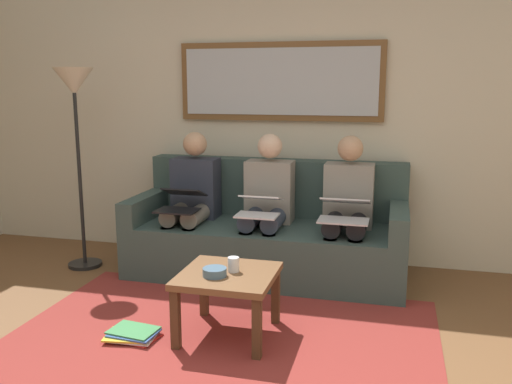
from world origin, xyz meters
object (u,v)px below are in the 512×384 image
Objects in this scene: bowl at (215,272)px; magazine_stack at (133,334)px; cup at (233,264)px; standing_lamp at (75,104)px; couch at (269,235)px; person_right at (192,197)px; laptop_black at (181,200)px; laptop_white at (259,205)px; framed_mirror at (280,82)px; person_middle at (267,201)px; coffee_table at (228,283)px; person_left at (347,205)px.

magazine_stack is at bearing 13.43° from bowl.
standing_lamp is (1.61, -0.92, 0.92)m from cup.
cup is 0.27× the size of magazine_stack.
cup is at bearing -129.02° from bowl.
couch is at bearing -170.20° from standing_lamp.
cup is 0.08× the size of person_right.
person_right reaches higher than laptop_black.
laptop_white is 0.30× the size of person_right.
framed_mirror reaches higher than standing_lamp.
couch is 1.93× the size of person_right.
laptop_white is 1.72m from standing_lamp.
person_middle is (0.00, 0.46, -0.94)m from framed_mirror.
cup reaches higher than coffee_table.
magazine_stack is (0.52, 1.41, -0.28)m from couch.
person_middle reaches higher than cup.
framed_mirror is 2.02m from bowl.
person_right reaches higher than magazine_stack.
framed_mirror reaches higher than couch.
person_left is at bearing -130.81° from magazine_stack.
person_left reaches higher than coffee_table.
coffee_table is 1.33m from person_left.
bowl is 0.43× the size of magazine_stack.
person_left is at bearing -118.01° from coffee_table.
magazine_stack is at bearing 131.93° from standing_lamp.
framed_mirror is at bearing -144.48° from person_right.
magazine_stack is 0.20× the size of standing_lamp.
person_right is 0.69× the size of standing_lamp.
person_right is at bearing 0.00° from person_middle.
couch is at bearing -88.65° from coffee_table.
laptop_black is at bearing -51.98° from cup.
person_left is at bearing 180.00° from person_right.
magazine_stack is at bearing 95.06° from person_right.
couch is 1.90m from standing_lamp.
framed_mirror is 1.54× the size of person_left.
laptop_white is at bearing 90.00° from couch.
person_middle is at bearing -160.15° from laptop_black.
person_left is at bearing -159.05° from laptop_white.
person_middle is at bearing -90.00° from laptop_white.
person_middle is at bearing 180.00° from person_right.
coffee_table is 1.66× the size of laptop_white.
bowl is at bearing 61.40° from person_left.
laptop_white is at bearing 178.75° from laptop_black.
cup is 1.27m from person_left.
person_middle is 1.55m from magazine_stack.
magazine_stack is at bearing 64.64° from laptop_white.
couch is at bearing -6.13° from person_left.
couch reaches higher than magazine_stack.
person_middle is (0.06, -1.12, 0.16)m from cup.
bowl is at bearing 145.95° from standing_lamp.
bowl is at bearing 53.53° from coffee_table.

